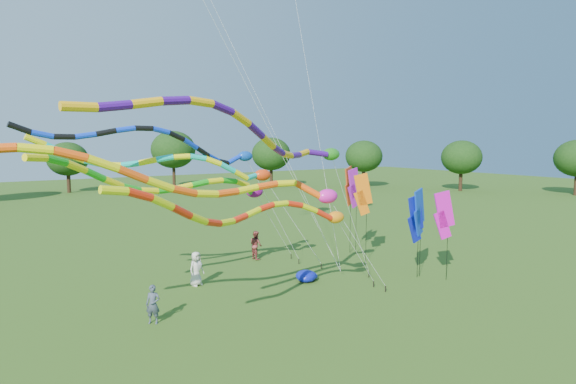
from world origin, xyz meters
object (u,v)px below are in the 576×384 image
blue_nylon_heap (311,278)px  person_c (256,245)px  tube_kite_red (269,212)px  tube_kite_orange (220,183)px  person_a (196,269)px  person_b (153,304)px

blue_nylon_heap → person_c: 5.62m
person_c → blue_nylon_heap: bearing=177.8°
tube_kite_red → tube_kite_orange: bearing=134.0°
tube_kite_red → person_c: 11.46m
tube_kite_red → blue_nylon_heap: (4.89, 4.17, -4.26)m
tube_kite_red → person_a: (-0.20, 6.69, -3.62)m
blue_nylon_heap → tube_kite_orange: bearing=-153.2°
tube_kite_orange → person_c: size_ratio=9.53×
person_b → person_c: (8.34, 6.78, 0.10)m
tube_kite_orange → person_c: bearing=54.6°
person_a → person_b: person_a is taller
person_c → person_b: bearing=126.4°
tube_kite_orange → person_b: size_ratio=10.72×
person_a → person_c: person_c is taller
person_b → tube_kite_orange: bearing=-10.1°
blue_nylon_heap → person_a: person_a is taller
person_a → person_b: (-3.30, -3.72, -0.08)m
tube_kite_red → blue_nylon_heap: size_ratio=8.17×
tube_kite_orange → person_a: 7.56m
tube_kite_red → tube_kite_orange: (-1.52, 0.93, 1.08)m
tube_kite_red → person_c: tube_kite_red is taller
tube_kite_orange → person_a: size_ratio=9.69×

